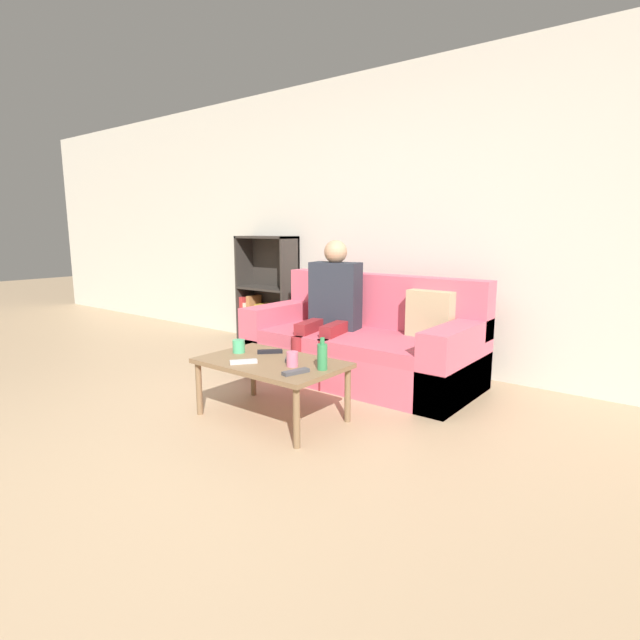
% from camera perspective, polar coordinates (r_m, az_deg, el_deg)
% --- Properties ---
extents(ground_plane, '(22.00, 22.00, 0.00)m').
position_cam_1_polar(ground_plane, '(2.85, -21.83, -15.67)').
color(ground_plane, tan).
extents(wall_back, '(12.00, 0.06, 2.60)m').
position_cam_1_polar(wall_back, '(4.59, 8.56, 11.26)').
color(wall_back, beige).
rests_on(wall_back, ground_plane).
extents(couch, '(1.89, 0.87, 0.84)m').
position_cam_1_polar(couch, '(4.10, 4.89, -2.94)').
color(couch, '#DB5B70').
rests_on(couch, ground_plane).
extents(bookshelf, '(0.68, 0.28, 1.15)m').
position_cam_1_polar(bookshelf, '(5.41, -6.15, 1.96)').
color(bookshelf, '#332D28').
rests_on(bookshelf, ground_plane).
extents(coffee_table, '(0.93, 0.58, 0.38)m').
position_cam_1_polar(coffee_table, '(3.23, -5.58, -5.32)').
color(coffee_table, brown).
rests_on(coffee_table, ground_plane).
extents(person_adult, '(0.47, 0.66, 1.13)m').
position_cam_1_polar(person_adult, '(4.12, 1.36, 2.28)').
color(person_adult, maroon).
rests_on(person_adult, ground_plane).
extents(cup_near, '(0.08, 0.08, 0.09)m').
position_cam_1_polar(cup_near, '(3.45, -9.27, -2.97)').
color(cup_near, '#4CB77A').
rests_on(cup_near, coffee_table).
extents(cup_far, '(0.07, 0.07, 0.09)m').
position_cam_1_polar(cup_far, '(3.07, -3.18, -4.48)').
color(cup_far, pink).
rests_on(cup_far, coffee_table).
extents(tv_remote_0, '(0.14, 0.17, 0.02)m').
position_cam_1_polar(tv_remote_0, '(3.25, -3.47, -4.31)').
color(tv_remote_0, '#47474C').
rests_on(tv_remote_0, coffee_table).
extents(tv_remote_1, '(0.15, 0.16, 0.02)m').
position_cam_1_polar(tv_remote_1, '(3.42, -5.75, -3.61)').
color(tv_remote_1, black).
rests_on(tv_remote_1, coffee_table).
extents(tv_remote_2, '(0.14, 0.16, 0.02)m').
position_cam_1_polar(tv_remote_2, '(3.18, -8.74, -4.73)').
color(tv_remote_2, '#B7B7BC').
rests_on(tv_remote_2, coffee_table).
extents(tv_remote_3, '(0.09, 0.18, 0.02)m').
position_cam_1_polar(tv_remote_3, '(2.93, -2.78, -5.94)').
color(tv_remote_3, '#47474C').
rests_on(tv_remote_3, coffee_table).
extents(bottle, '(0.06, 0.06, 0.20)m').
position_cam_1_polar(bottle, '(2.99, 0.27, -4.16)').
color(bottle, '#33844C').
rests_on(bottle, coffee_table).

